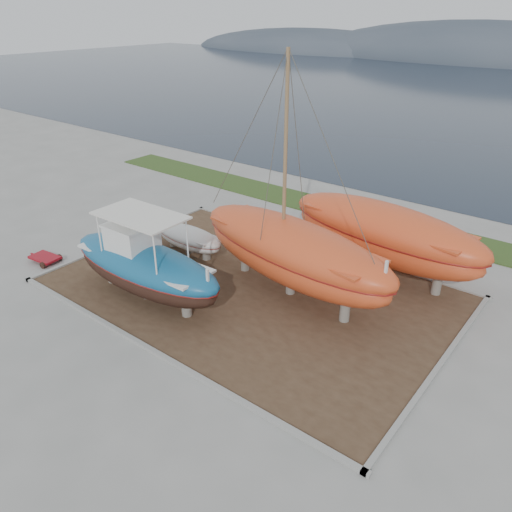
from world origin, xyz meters
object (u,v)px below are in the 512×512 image
Objects in this scene: blue_caique at (143,257)px; orange_sailboat at (294,184)px; red_trailer at (45,259)px; white_dinghy at (189,241)px; orange_bare_hull at (383,241)px.

blue_caique is 7.37m from orange_sailboat.
red_trailer is (-7.05, -0.92, -1.96)m from blue_caique.
blue_caique is 5.11m from white_dinghy.
orange_sailboat is 6.21m from orange_bare_hull.
orange_sailboat is at bearing 17.76° from red_trailer.
blue_caique is at bearing -66.59° from white_dinghy.
blue_caique reaches higher than red_trailer.
blue_caique is 1.91× the size of white_dinghy.
orange_bare_hull reaches higher than red_trailer.
white_dinghy is at bearing 40.26° from red_trailer.
white_dinghy is 8.22m from orange_sailboat.
white_dinghy is at bearing 110.33° from blue_caique.
red_trailer is at bearing -132.09° from white_dinghy.
blue_caique is at bearing 1.24° from red_trailer.
orange_sailboat is at bearing 0.14° from white_dinghy.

